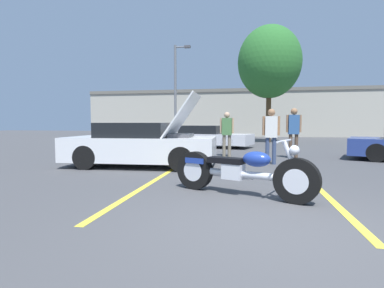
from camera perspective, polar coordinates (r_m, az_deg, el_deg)
name	(u,v)px	position (r m, az deg, el deg)	size (l,w,h in m)	color
ground_plane	(272,228)	(3.86, 14.95, -15.17)	(80.00, 80.00, 0.00)	#474749
parking_stripe_foreground	(153,181)	(6.54, -7.47, -7.08)	(0.12, 5.72, 0.01)	yellow
parking_stripe_middle	(318,188)	(6.36, 22.91, -7.68)	(0.12, 5.72, 0.01)	yellow
far_building	(252,112)	(29.87, 11.39, 6.05)	(32.00, 4.20, 4.40)	#B2AD9E
light_pole	(177,88)	(22.07, -2.97, 10.63)	(1.21, 0.28, 6.83)	slate
tree_background	(269,62)	(20.22, 14.52, 14.83)	(3.96, 3.96, 7.38)	brown
motorcycle	(240,171)	(5.27, 9.19, -5.19)	(2.47, 1.19, 1.00)	black
show_car_hood_open	(142,145)	(8.80, -9.52, -0.15)	(4.32, 2.05, 2.08)	white
parked_car_left_row	(205,137)	(15.58, 2.53, 1.39)	(4.98, 2.93, 1.12)	silver
spectator_near_motorcycle	(271,131)	(9.38, 14.83, 2.32)	(0.52, 0.22, 1.68)	#38476B
spectator_by_show_car	(294,128)	(11.16, 18.80, 2.82)	(0.52, 0.23, 1.78)	brown
spectator_midground	(227,130)	(11.21, 6.66, 2.62)	(0.52, 0.22, 1.66)	gray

